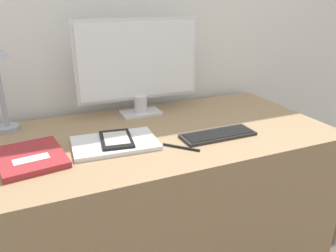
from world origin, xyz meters
The scene contains 8 objects.
wall_back centered at (0.00, 0.58, 1.20)m, with size 3.60×0.05×2.40m.
desk centered at (0.00, 0.15, 0.35)m, with size 1.36×0.71×0.71m.
monitor centered at (-0.02, 0.39, 0.94)m, with size 0.57×0.11×0.43m.
keyboard centered at (0.17, 0.01, 0.71)m, with size 0.30×0.11×0.01m.
laptop centered at (-0.23, 0.09, 0.71)m, with size 0.32×0.23×0.02m.
ereader centered at (-0.22, 0.10, 0.73)m, with size 0.14×0.19×0.01m.
notebook centered at (-0.52, 0.09, 0.72)m, with size 0.24×0.28×0.02m.
pen centered at (-0.01, -0.03, 0.71)m, with size 0.11×0.11×0.01m.
Camera 1 is at (-0.48, -1.01, 1.22)m, focal length 35.00 mm.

